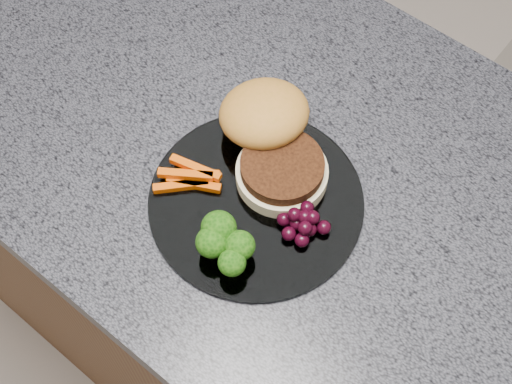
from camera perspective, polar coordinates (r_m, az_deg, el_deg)
island_cabinet at (r=1.32m, az=0.11°, el=-7.05°), size 1.20×0.60×0.86m
countertop at (r=0.92m, az=0.16°, el=3.55°), size 1.20×0.60×0.04m
plate at (r=0.86m, az=0.00°, el=-0.75°), size 0.26×0.26×0.01m
burger at (r=0.87m, az=1.14°, el=4.53°), size 0.21×0.19×0.06m
carrot_sticks at (r=0.87m, az=-5.33°, el=1.18°), size 0.08×0.07×0.02m
broccoli at (r=0.80m, az=-2.59°, el=-3.99°), size 0.07×0.06×0.05m
grape_bunch at (r=0.83m, az=3.72°, el=-2.29°), size 0.06×0.05×0.03m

